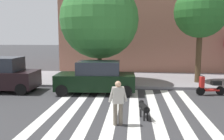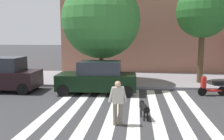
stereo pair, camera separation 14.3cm
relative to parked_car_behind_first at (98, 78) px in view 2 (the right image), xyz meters
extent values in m
plane|color=#353538|center=(1.92, -5.15, -0.88)|extent=(160.00, 160.00, 0.00)
cube|color=gray|center=(1.92, 4.37, -0.81)|extent=(80.00, 6.00, 0.15)
cube|color=silver|center=(-1.47, -5.15, -0.88)|extent=(0.45, 12.44, 0.01)
cube|color=silver|center=(-0.57, -5.15, -0.88)|extent=(0.45, 12.44, 0.01)
cube|color=silver|center=(0.33, -5.15, -0.88)|extent=(0.45, 12.44, 0.01)
cube|color=silver|center=(1.23, -5.15, -0.88)|extent=(0.45, 12.44, 0.01)
cube|color=silver|center=(2.13, -5.15, -0.88)|extent=(0.45, 12.44, 0.01)
cube|color=silver|center=(3.03, -5.15, -0.88)|extent=(0.45, 12.44, 0.01)
cube|color=silver|center=(3.93, -5.15, -0.88)|extent=(0.45, 12.44, 0.01)
cube|color=silver|center=(4.83, -5.15, -0.88)|extent=(0.45, 12.44, 0.01)
cube|color=#232833|center=(-5.76, 0.00, 0.73)|extent=(2.51, 1.73, 0.79)
cylinder|color=black|center=(-4.05, -0.85, -0.55)|extent=(0.66, 0.23, 0.66)
cylinder|color=black|center=(-4.08, 0.91, -0.55)|extent=(0.66, 0.23, 0.66)
cube|color=black|center=(-0.05, 0.00, -0.20)|extent=(4.48, 2.01, 0.87)
cube|color=#232833|center=(0.13, 0.00, 0.59)|extent=(2.41, 1.71, 0.71)
cylinder|color=black|center=(-1.74, -0.91, -0.55)|extent=(0.67, 0.25, 0.66)
cylinder|color=black|center=(-1.80, 0.77, -0.55)|extent=(0.67, 0.25, 0.66)
cylinder|color=black|center=(1.71, -0.78, -0.55)|extent=(0.67, 0.25, 0.66)
cylinder|color=black|center=(1.64, 0.91, -0.55)|extent=(0.67, 0.25, 0.66)
cylinder|color=black|center=(5.78, 0.02, -0.64)|extent=(0.49, 0.19, 0.48)
cylinder|color=black|center=(6.91, 0.23, -0.64)|extent=(0.50, 0.23, 0.48)
cube|color=red|center=(6.39, 0.13, -0.59)|extent=(0.85, 0.46, 0.08)
cube|color=black|center=(6.64, 0.18, -0.19)|extent=(0.57, 0.39, 0.24)
cube|color=red|center=(5.83, 0.03, -0.14)|extent=(0.25, 0.31, 0.60)
cylinder|color=black|center=(5.83, 0.03, 0.21)|extent=(0.13, 0.50, 0.04)
cylinder|color=#4C3823|center=(-0.16, 2.45, 0.65)|extent=(0.28, 0.28, 2.76)
sphere|color=#337533|center=(-0.16, 2.45, 3.43)|extent=(5.09, 5.09, 5.09)
cylinder|color=#4C3823|center=(6.41, 3.15, 1.14)|extent=(0.36, 0.36, 3.75)
sphere|color=#286628|center=(6.41, 3.15, 3.96)|extent=(3.45, 3.45, 3.45)
cylinder|color=#6B6051|center=(1.44, -4.83, -0.47)|extent=(0.18, 0.18, 0.82)
cylinder|color=#6B6051|center=(1.64, -4.78, -0.47)|extent=(0.18, 0.18, 0.82)
cube|color=#B2ADA3|center=(1.54, -4.80, 0.24)|extent=(0.43, 0.33, 0.60)
cylinder|color=#B2ADA3|center=(1.31, -4.86, 0.27)|extent=(0.24, 0.14, 0.57)
cylinder|color=#B2ADA3|center=(1.77, -4.75, 0.27)|extent=(0.24, 0.14, 0.57)
sphere|color=tan|center=(1.54, -4.80, 0.65)|extent=(0.27, 0.27, 0.22)
cylinder|color=black|center=(2.53, -4.05, -0.43)|extent=(0.41, 0.71, 0.26)
sphere|color=black|center=(2.43, -3.65, -0.33)|extent=(0.24, 0.24, 0.20)
cylinder|color=black|center=(2.63, -4.47, -0.38)|extent=(0.09, 0.24, 0.16)
cylinder|color=black|center=(2.40, -3.84, -0.72)|extent=(0.07, 0.07, 0.32)
cylinder|color=black|center=(2.54, -3.81, -0.72)|extent=(0.07, 0.07, 0.32)
cylinder|color=black|center=(2.52, -4.29, -0.72)|extent=(0.07, 0.07, 0.32)
cylinder|color=black|center=(2.65, -4.26, -0.72)|extent=(0.07, 0.07, 0.32)
camera|label=1|loc=(2.07, -13.17, 2.34)|focal=38.25mm
camera|label=2|loc=(2.21, -13.16, 2.34)|focal=38.25mm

